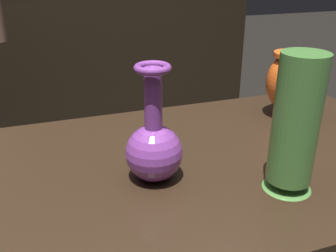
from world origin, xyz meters
TOP-DOWN VIEW (x-y plane):
  - back_display_shelf at (0.00, 2.20)m, footprint 2.60×0.40m
  - vase_centerpiece at (-0.07, -0.04)m, footprint 0.11×0.11m
  - vase_tall_behind at (0.37, 0.15)m, footprint 0.12×0.12m
  - vase_left_accent at (0.16, -0.16)m, footprint 0.09×0.09m

SIDE VIEW (x-z plane):
  - back_display_shelf at x=0.00m, z-range 0.00..0.99m
  - vase_centerpiece at x=-0.07m, z-range 0.76..0.99m
  - vase_tall_behind at x=0.37m, z-range 0.81..0.99m
  - vase_left_accent at x=0.16m, z-range 0.80..1.06m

